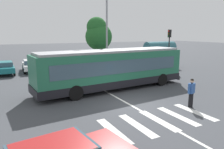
# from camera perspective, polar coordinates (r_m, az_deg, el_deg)

# --- Properties ---
(ground_plane) EXTENTS (160.00, 160.00, 0.00)m
(ground_plane) POSITION_cam_1_polar(r_m,az_deg,el_deg) (13.28, 5.90, -8.18)
(ground_plane) COLOR #424449
(city_transit_bus) EXTENTS (12.37, 3.53, 3.06)m
(city_transit_bus) POSITION_cam_1_polar(r_m,az_deg,el_deg) (16.71, 0.27, 1.48)
(city_transit_bus) COLOR black
(city_transit_bus) RESTS_ON ground_plane
(pedestrian_crossing_street) EXTENTS (0.56, 0.37, 1.72)m
(pedestrian_crossing_street) POSITION_cam_1_polar(r_m,az_deg,el_deg) (13.54, 20.16, -4.15)
(pedestrian_crossing_street) COLOR black
(pedestrian_crossing_street) RESTS_ON ground_plane
(parked_car_teal) EXTENTS (1.90, 4.51, 1.35)m
(parked_car_teal) POSITION_cam_1_polar(r_m,az_deg,el_deg) (25.55, -26.49, 1.76)
(parked_car_teal) COLOR black
(parked_car_teal) RESTS_ON ground_plane
(parked_car_white) EXTENTS (2.02, 4.57, 1.35)m
(parked_car_white) POSITION_cam_1_polar(r_m,az_deg,el_deg) (26.16, -20.43, 2.41)
(parked_car_white) COLOR black
(parked_car_white) RESTS_ON ground_plane
(parked_car_red) EXTENTS (1.93, 4.53, 1.35)m
(parked_car_red) POSITION_cam_1_polar(r_m,az_deg,el_deg) (26.29, -14.55, 2.79)
(parked_car_red) COLOR black
(parked_car_red) RESTS_ON ground_plane
(parked_car_charcoal) EXTENTS (1.97, 4.55, 1.35)m
(parked_car_charcoal) POSITION_cam_1_polar(r_m,az_deg,el_deg) (27.56, -9.51, 3.36)
(parked_car_charcoal) COLOR black
(parked_car_charcoal) RESTS_ON ground_plane
(parked_car_silver) EXTENTS (1.98, 4.55, 1.35)m
(parked_car_silver) POSITION_cam_1_polar(r_m,az_deg,el_deg) (28.36, -4.25, 3.69)
(parked_car_silver) COLOR black
(parked_car_silver) RESTS_ON ground_plane
(parked_car_blue) EXTENTS (1.90, 4.51, 1.35)m
(parked_car_blue) POSITION_cam_1_polar(r_m,az_deg,el_deg) (28.99, 1.36, 3.87)
(parked_car_blue) COLOR black
(parked_car_blue) RESTS_ON ground_plane
(traffic_light_far_corner) EXTENTS (0.33, 0.32, 4.69)m
(traffic_light_far_corner) POSITION_cam_1_polar(r_m,az_deg,el_deg) (26.77, 14.80, 8.05)
(traffic_light_far_corner) COLOR #28282B
(traffic_light_far_corner) RESTS_ON ground_plane
(bus_stop_shelter) EXTENTS (4.13, 1.54, 3.25)m
(bus_stop_shelter) POSITION_cam_1_polar(r_m,az_deg,el_deg) (28.10, 12.48, 6.78)
(bus_stop_shelter) COLOR #28282B
(bus_stop_shelter) RESTS_ON ground_plane
(twin_arm_street_lamp) EXTENTS (4.47, 0.32, 10.30)m
(twin_arm_street_lamp) POSITION_cam_1_polar(r_m,az_deg,el_deg) (24.33, -1.39, 15.40)
(twin_arm_street_lamp) COLOR #939399
(twin_arm_street_lamp) RESTS_ON ground_plane
(background_tree_right) EXTENTS (4.15, 4.15, 6.72)m
(background_tree_right) POSITION_cam_1_polar(r_m,az_deg,el_deg) (34.13, -3.68, 10.60)
(background_tree_right) COLOR brown
(background_tree_right) RESTS_ON ground_plane
(crosswalk_painted_stripes) EXTENTS (5.57, 2.88, 0.01)m
(crosswalk_painted_stripes) POSITION_cam_1_polar(r_m,az_deg,el_deg) (11.38, 12.09, -11.69)
(crosswalk_painted_stripes) COLOR silver
(crosswalk_painted_stripes) RESTS_ON ground_plane
(lane_center_line) EXTENTS (0.16, 24.00, 0.01)m
(lane_center_line) POSITION_cam_1_polar(r_m,az_deg,el_deg) (14.84, 1.22, -6.03)
(lane_center_line) COLOR silver
(lane_center_line) RESTS_ON ground_plane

